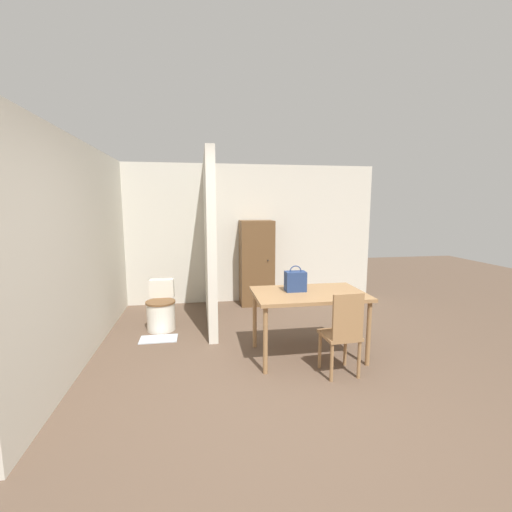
{
  "coord_description": "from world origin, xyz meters",
  "views": [
    {
      "loc": [
        -0.74,
        -2.73,
        1.77
      ],
      "look_at": [
        -0.01,
        1.61,
        1.12
      ],
      "focal_mm": 24.0,
      "sensor_mm": 36.0,
      "label": 1
    }
  ],
  "objects_px": {
    "wooden_chair": "(343,332)",
    "toilet": "(161,310)",
    "handbag": "(295,281)",
    "dining_table": "(309,299)",
    "wooden_cabinet": "(256,263)"
  },
  "relations": [
    {
      "from": "handbag",
      "to": "wooden_cabinet",
      "type": "bearing_deg",
      "value": 92.63
    },
    {
      "from": "wooden_chair",
      "to": "dining_table",
      "type": "bearing_deg",
      "value": 107.11
    },
    {
      "from": "handbag",
      "to": "toilet",
      "type": "bearing_deg",
      "value": 145.62
    },
    {
      "from": "wooden_chair",
      "to": "handbag",
      "type": "distance_m",
      "value": 0.81
    },
    {
      "from": "wooden_chair",
      "to": "toilet",
      "type": "height_order",
      "value": "wooden_chair"
    },
    {
      "from": "dining_table",
      "to": "handbag",
      "type": "height_order",
      "value": "handbag"
    },
    {
      "from": "wooden_chair",
      "to": "wooden_cabinet",
      "type": "xyz_separation_m",
      "value": [
        -0.44,
        2.77,
        0.27
      ]
    },
    {
      "from": "wooden_chair",
      "to": "wooden_cabinet",
      "type": "bearing_deg",
      "value": 95.9
    },
    {
      "from": "wooden_cabinet",
      "to": "wooden_chair",
      "type": "bearing_deg",
      "value": -81.08
    },
    {
      "from": "dining_table",
      "to": "wooden_chair",
      "type": "bearing_deg",
      "value": -69.87
    },
    {
      "from": "dining_table",
      "to": "toilet",
      "type": "bearing_deg",
      "value": 145.94
    },
    {
      "from": "wooden_chair",
      "to": "toilet",
      "type": "bearing_deg",
      "value": 135.76
    },
    {
      "from": "toilet",
      "to": "handbag",
      "type": "height_order",
      "value": "handbag"
    },
    {
      "from": "dining_table",
      "to": "wooden_cabinet",
      "type": "distance_m",
      "value": 2.25
    },
    {
      "from": "toilet",
      "to": "wooden_cabinet",
      "type": "xyz_separation_m",
      "value": [
        1.57,
        1.02,
        0.47
      ]
    }
  ]
}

